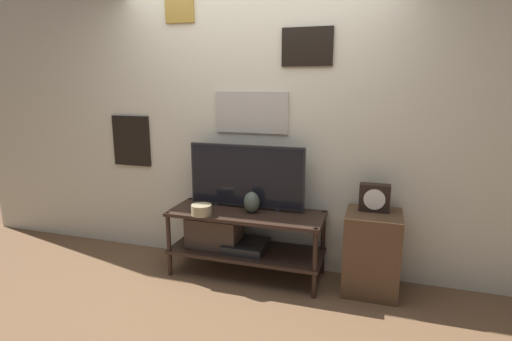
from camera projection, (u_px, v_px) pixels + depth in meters
name	position (u px, v px, depth m)	size (l,w,h in m)	color
ground_plane	(235.00, 289.00, 3.35)	(12.00, 12.00, 0.00)	brown
wall_back	(256.00, 122.00, 3.62)	(6.40, 0.08, 2.70)	beige
media_console	(233.00, 234.00, 3.58)	(1.36, 0.51, 0.59)	black
television	(246.00, 176.00, 3.55)	(1.05, 0.05, 0.58)	black
vase_urn_stoneware	(252.00, 202.00, 3.46)	(0.14, 0.13, 0.19)	#4C5647
vase_wide_bowl	(201.00, 210.00, 3.42)	(0.18, 0.18, 0.09)	tan
side_table	(372.00, 252.00, 3.27)	(0.44, 0.43, 0.67)	#513823
mantel_clock	(375.00, 198.00, 3.23)	(0.24, 0.11, 0.22)	black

